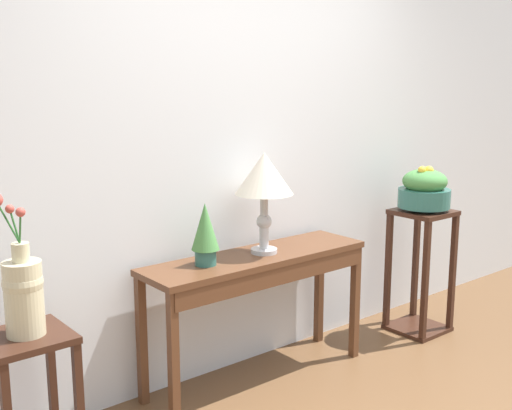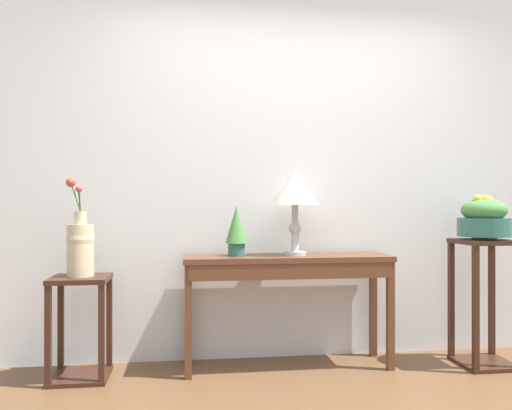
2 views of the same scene
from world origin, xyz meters
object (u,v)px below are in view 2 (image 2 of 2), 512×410
object	(u,v)px
table_lamp	(295,191)
pedestal_stand_right	(484,302)
potted_plant_on_console	(237,228)
console_table	(288,271)
planter_bowl_wide_right	(484,219)
pedestal_stand_left	(80,328)
flower_vase_tall_left	(80,244)

from	to	relation	value
table_lamp	pedestal_stand_right	size ratio (longest dim) A/B	0.67
table_lamp	pedestal_stand_right	xyz separation A→B (m)	(1.26, -0.14, -0.75)
table_lamp	potted_plant_on_console	xyz separation A→B (m)	(-0.39, 0.01, -0.25)
table_lamp	pedestal_stand_right	bearing A→B (deg)	-6.56
console_table	planter_bowl_wide_right	distance (m)	1.36
console_table	pedestal_stand_left	size ratio (longest dim) A/B	2.16
table_lamp	potted_plant_on_console	bearing A→B (deg)	178.19
console_table	pedestal_stand_right	bearing A→B (deg)	-5.27
console_table	planter_bowl_wide_right	xyz separation A→B (m)	(1.31, -0.12, 0.35)
console_table	flower_vase_tall_left	distance (m)	1.33
console_table	planter_bowl_wide_right	size ratio (longest dim) A/B	4.00
console_table	flower_vase_tall_left	xyz separation A→B (m)	(-1.31, -0.03, 0.20)
table_lamp	pedestal_stand_left	xyz separation A→B (m)	(-1.37, -0.06, -0.85)
potted_plant_on_console	console_table	bearing A→B (deg)	-6.11
potted_plant_on_console	table_lamp	bearing A→B (deg)	-1.81
pedestal_stand_left	table_lamp	bearing A→B (deg)	2.35
flower_vase_tall_left	planter_bowl_wide_right	size ratio (longest dim) A/B	1.79
potted_plant_on_console	pedestal_stand_left	xyz separation A→B (m)	(-0.98, -0.07, -0.61)
pedestal_stand_left	potted_plant_on_console	bearing A→B (deg)	4.01
pedestal_stand_left	planter_bowl_wide_right	size ratio (longest dim) A/B	1.85
pedestal_stand_right	planter_bowl_wide_right	world-z (taller)	planter_bowl_wide_right
pedestal_stand_left	planter_bowl_wide_right	distance (m)	2.71
flower_vase_tall_left	pedestal_stand_left	bearing A→B (deg)	-32.20
pedestal_stand_left	planter_bowl_wide_right	world-z (taller)	planter_bowl_wide_right
console_table	potted_plant_on_console	distance (m)	0.44
potted_plant_on_console	pedestal_stand_left	distance (m)	1.15
console_table	pedestal_stand_right	distance (m)	1.34
pedestal_stand_left	pedestal_stand_right	distance (m)	2.63
table_lamp	planter_bowl_wide_right	xyz separation A→B (m)	(1.26, -0.15, -0.19)
pedestal_stand_left	pedestal_stand_right	bearing A→B (deg)	-1.94
pedestal_stand_left	flower_vase_tall_left	distance (m)	0.52
potted_plant_on_console	flower_vase_tall_left	xyz separation A→B (m)	(-0.98, -0.07, -0.09)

